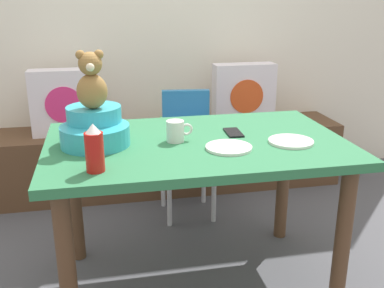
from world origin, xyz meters
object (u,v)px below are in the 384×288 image
Objects in this scene: pillow_floral_left at (65,102)px; cell_phone at (233,133)px; teddy_bear at (91,81)px; dinner_plate_near at (291,141)px; pillow_floral_right at (244,94)px; coffee_mug at (176,131)px; book_stack at (175,123)px; infant_seat_teal at (95,128)px; dining_table at (196,162)px; highchair at (187,137)px; dinner_plate_far at (229,147)px; ketchup_bottle at (94,149)px.

pillow_floral_left is 3.06× the size of cell_phone.
teddy_bear reaches higher than dinner_plate_near.
pillow_floral_right is 3.67× the size of coffee_mug.
book_stack is 1.00× the size of dinner_plate_near.
teddy_bear reaches higher than pillow_floral_left.
cell_phone is (-0.21, 0.19, -0.00)m from dinner_plate_near.
infant_seat_teal is at bearing -133.15° from pillow_floral_right.
dining_table is 0.75m from highchair.
infant_seat_teal reaches higher than cell_phone.
coffee_mug reaches higher than dinner_plate_far.
dining_table is at bearing -5.42° from teddy_bear.
dinner_plate_far is at bearing 70.56° from cell_phone.
coffee_mug reaches higher than dinner_plate_near.
teddy_bear reaches higher than book_stack.
pillow_floral_right is at bearing 54.13° from ketchup_bottle.
ketchup_bottle is (-0.00, -0.33, -0.19)m from teddy_bear.
coffee_mug is (0.35, 0.29, -0.04)m from ketchup_bottle.
dinner_plate_near is at bearing 11.33° from ketchup_bottle.
coffee_mug is (0.56, -1.15, 0.11)m from pillow_floral_left.
coffee_mug is at bearing -104.72° from highchair.
cell_phone is (0.64, 0.03, -0.27)m from teddy_bear.
infant_seat_teal is (-0.54, -0.69, 0.29)m from highchair.
dining_table is 0.44m from dinner_plate_near.
pillow_floral_right is 1.76× the size of teddy_bear.
teddy_bear is at bearing 89.94° from ketchup_bottle.
teddy_bear is 0.70m from cell_phone.
highchair is at bearing -79.70° from cell_phone.
infant_seat_teal is 0.64m from cell_phone.
ketchup_bottle is (-1.04, -1.44, 0.15)m from pillow_floral_right.
highchair is 1.20m from ketchup_bottle.
pillow_floral_right reaches higher than coffee_mug.
pillow_floral_left is 2.20× the size of book_stack.
coffee_mug is at bearing -5.80° from infant_seat_teal.
ketchup_bottle is at bearing -125.87° from pillow_floral_right.
infant_seat_teal reaches higher than coffee_mug.
infant_seat_teal is 0.36m from coffee_mug.
teddy_bear is 0.38m from ketchup_bottle.
infant_seat_teal reaches higher than book_stack.
dinner_plate_near is 1.00× the size of dinner_plate_far.
teddy_bear is at bearing 174.29° from coffee_mug.
pillow_floral_right is at bearing 39.99° from highchair.
infant_seat_teal is at bearing 174.20° from coffee_mug.
cell_phone is (0.10, -0.67, 0.22)m from highchair.
highchair is 1.01m from teddy_bear.
book_stack is 1.08× the size of ketchup_bottle.
cell_phone is (-0.40, -1.08, 0.06)m from pillow_floral_right.
pillow_floral_left and infant_seat_teal have the same top height.
highchair is at bearing 75.28° from coffee_mug.
book_stack is 1.00× the size of dinner_plate_far.
coffee_mug is (-0.19, -0.73, 0.27)m from highchair.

